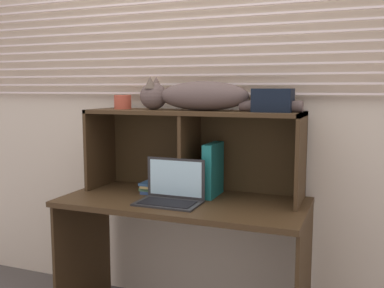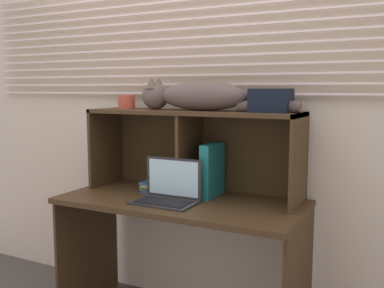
{
  "view_description": "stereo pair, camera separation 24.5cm",
  "coord_description": "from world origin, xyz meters",
  "px_view_note": "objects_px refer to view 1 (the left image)",
  "views": [
    {
      "loc": [
        0.9,
        -1.98,
        1.37
      ],
      "look_at": [
        0.0,
        0.33,
        1.06
      ],
      "focal_mm": 40.92,
      "sensor_mm": 36.0,
      "label": 1
    },
    {
      "loc": [
        1.12,
        -1.88,
        1.37
      ],
      "look_at": [
        0.0,
        0.33,
        1.06
      ],
      "focal_mm": 40.92,
      "sensor_mm": 36.0,
      "label": 2
    }
  ],
  "objects_px": {
    "binder_upright": "(213,170)",
    "storage_box": "(273,100)",
    "cat": "(195,96)",
    "laptop": "(171,193)",
    "small_basket": "(123,102)",
    "book_stack": "(163,186)"
  },
  "relations": [
    {
      "from": "cat",
      "to": "small_basket",
      "type": "height_order",
      "value": "cat"
    },
    {
      "from": "binder_upright",
      "to": "book_stack",
      "type": "xyz_separation_m",
      "value": [
        -0.31,
        0.0,
        -0.12
      ]
    },
    {
      "from": "small_basket",
      "to": "storage_box",
      "type": "height_order",
      "value": "storage_box"
    },
    {
      "from": "cat",
      "to": "binder_upright",
      "type": "bearing_deg",
      "value": 0.0
    },
    {
      "from": "cat",
      "to": "storage_box",
      "type": "distance_m",
      "value": 0.44
    },
    {
      "from": "binder_upright",
      "to": "storage_box",
      "type": "xyz_separation_m",
      "value": [
        0.33,
        0.0,
        0.4
      ]
    },
    {
      "from": "binder_upright",
      "to": "book_stack",
      "type": "height_order",
      "value": "binder_upright"
    },
    {
      "from": "binder_upright",
      "to": "storage_box",
      "type": "height_order",
      "value": "storage_box"
    },
    {
      "from": "laptop",
      "to": "binder_upright",
      "type": "height_order",
      "value": "binder_upright"
    },
    {
      "from": "cat",
      "to": "storage_box",
      "type": "height_order",
      "value": "cat"
    },
    {
      "from": "cat",
      "to": "book_stack",
      "type": "xyz_separation_m",
      "value": [
        -0.21,
        0.0,
        -0.53
      ]
    },
    {
      "from": "cat",
      "to": "storage_box",
      "type": "bearing_deg",
      "value": 0.0
    },
    {
      "from": "binder_upright",
      "to": "cat",
      "type": "bearing_deg",
      "value": 180.0
    },
    {
      "from": "binder_upright",
      "to": "storage_box",
      "type": "distance_m",
      "value": 0.52
    },
    {
      "from": "binder_upright",
      "to": "small_basket",
      "type": "bearing_deg",
      "value": 180.0
    },
    {
      "from": "laptop",
      "to": "binder_upright",
      "type": "distance_m",
      "value": 0.29
    },
    {
      "from": "cat",
      "to": "small_basket",
      "type": "distance_m",
      "value": 0.47
    },
    {
      "from": "cat",
      "to": "storage_box",
      "type": "xyz_separation_m",
      "value": [
        0.44,
        0.0,
        -0.02
      ]
    },
    {
      "from": "cat",
      "to": "laptop",
      "type": "bearing_deg",
      "value": -104.32
    },
    {
      "from": "cat",
      "to": "book_stack",
      "type": "relative_size",
      "value": 3.53
    },
    {
      "from": "small_basket",
      "to": "binder_upright",
      "type": "bearing_deg",
      "value": 0.0
    },
    {
      "from": "cat",
      "to": "storage_box",
      "type": "relative_size",
      "value": 4.58
    }
  ]
}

